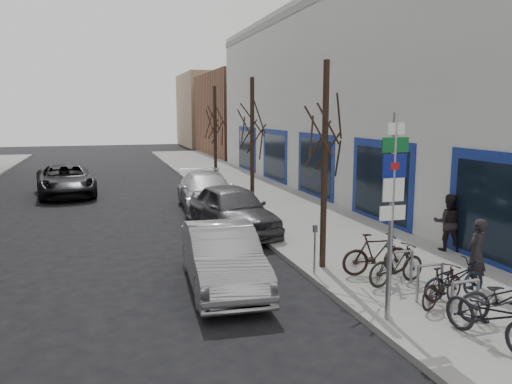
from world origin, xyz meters
TOP-DOWN VIEW (x-y plane):
  - ground at (0.00, 0.00)m, footprint 120.00×120.00m
  - sidewalk_east at (4.50, 10.00)m, footprint 5.00×70.00m
  - commercial_building at (17.00, 16.00)m, footprint 20.00×32.00m
  - brick_building_far at (13.00, 40.00)m, footprint 12.00×14.00m
  - tan_building_far at (13.50, 55.00)m, footprint 13.00×12.00m
  - highway_sign_pole at (2.40, -0.01)m, footprint 0.55×0.10m
  - bike_rack at (3.80, 0.60)m, footprint 0.66×2.26m
  - tree_near at (2.60, 3.50)m, footprint 1.80×1.80m
  - tree_mid at (2.60, 10.00)m, footprint 1.80×1.80m
  - tree_far at (2.60, 16.50)m, footprint 1.80×1.80m
  - meter_front at (2.15, 3.00)m, footprint 0.10×0.08m
  - meter_mid at (2.15, 8.50)m, footprint 0.10×0.08m
  - meter_back at (2.15, 14.00)m, footprint 0.10×0.08m
  - bike_near_left at (3.55, -1.46)m, footprint 0.91×2.01m
  - bike_near_right at (3.87, 0.25)m, footprint 1.56×0.96m
  - bike_mid_curb at (4.39, 0.55)m, footprint 1.69×0.66m
  - bike_mid_inner at (3.69, 1.70)m, footprint 1.75×0.81m
  - bike_far_curb at (4.52, -0.78)m, footprint 1.96×0.99m
  - bike_far_inner at (3.61, 2.49)m, footprint 1.86×0.75m
  - parked_car_front at (-0.20, 3.15)m, footprint 1.89×4.67m
  - parked_car_mid at (1.40, 8.41)m, footprint 2.61×5.21m
  - parked_car_back at (1.40, 12.91)m, footprint 2.56×5.64m
  - lane_car at (-4.75, 18.73)m, footprint 3.35×6.02m
  - pedestrian_near at (5.30, 0.96)m, footprint 0.70×0.58m
  - pedestrian_far at (6.80, 3.89)m, footprint 0.76×0.69m

SIDE VIEW (x-z plane):
  - ground at x=0.00m, z-range 0.00..0.00m
  - sidewalk_east at x=4.50m, z-range 0.00..0.15m
  - bike_near_right at x=3.87m, z-range 0.15..1.06m
  - bike_mid_curb at x=4.39m, z-range 0.15..1.16m
  - bike_rack at x=3.80m, z-range 0.24..1.07m
  - bike_mid_inner at x=3.69m, z-range 0.15..1.17m
  - bike_far_inner at x=3.61m, z-range 0.15..1.25m
  - bike_far_curb at x=4.52m, z-range 0.15..1.30m
  - bike_near_left at x=3.55m, z-range 0.15..1.34m
  - parked_car_front at x=-0.20m, z-range 0.00..1.51m
  - lane_car at x=-4.75m, z-range 0.00..1.59m
  - parked_car_back at x=1.40m, z-range 0.00..1.60m
  - parked_car_mid at x=1.40m, z-range 0.00..1.71m
  - meter_front at x=2.15m, z-range 0.28..1.55m
  - meter_mid at x=2.15m, z-range 0.28..1.55m
  - meter_back at x=2.15m, z-range 0.28..1.55m
  - pedestrian_near at x=5.30m, z-range 0.15..1.80m
  - pedestrian_far at x=6.80m, z-range 0.15..1.86m
  - highway_sign_pole at x=2.40m, z-range 0.36..4.56m
  - brick_building_far at x=13.00m, z-range 0.00..8.00m
  - tree_near at x=2.60m, z-range 1.35..6.85m
  - tree_mid at x=2.60m, z-range 1.35..6.85m
  - tree_far at x=2.60m, z-range 1.35..6.85m
  - tan_building_far at x=13.50m, z-range 0.00..9.00m
  - commercial_building at x=17.00m, z-range 0.00..10.00m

